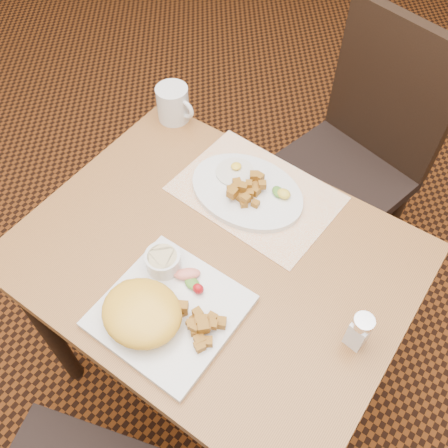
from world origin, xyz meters
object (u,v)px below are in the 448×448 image
chair_far (356,150)px  coffee_mug (173,104)px  salt_shaker (359,331)px  plate_square (170,311)px  plate_oval (247,191)px  table (214,278)px

chair_far → coffee_mug: (-0.44, -0.40, 0.26)m
salt_shaker → plate_square: bearing=-154.3°
plate_oval → coffee_mug: size_ratio=2.51×
chair_far → coffee_mug: size_ratio=7.98×
chair_far → coffee_mug: 0.65m
plate_square → coffee_mug: size_ratio=2.30×
plate_square → coffee_mug: (-0.38, 0.50, 0.04)m
plate_square → salt_shaker: size_ratio=2.80×
chair_far → plate_square: (-0.05, -0.90, 0.22)m
coffee_mug → table: bearing=-40.7°
plate_oval → chair_far: bearing=78.7°
table → coffee_mug: size_ratio=7.41×
table → plate_oval: (-0.04, 0.20, 0.12)m
chair_far → plate_oval: (-0.10, -0.52, 0.22)m
plate_square → salt_shaker: (0.36, 0.17, 0.04)m
chair_far → table: bearing=98.2°
plate_square → salt_shaker: bearing=25.7°
plate_square → chair_far: bearing=86.5°
table → salt_shaker: 0.40m
chair_far → plate_square: chair_far is taller
table → chair_far: size_ratio=0.93×
chair_far → coffee_mug: chair_far is taller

